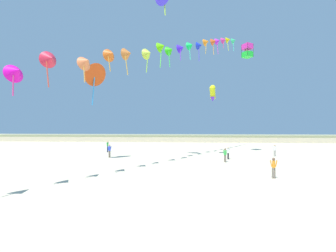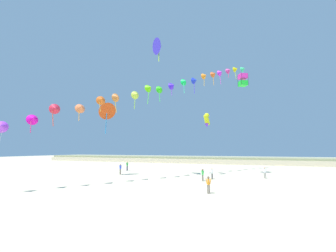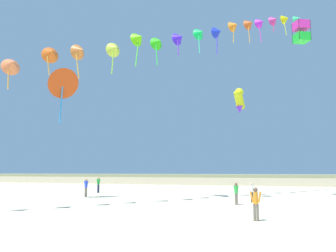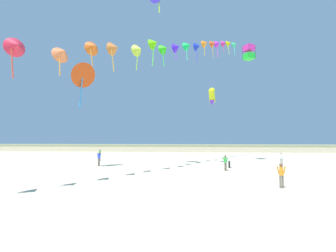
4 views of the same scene
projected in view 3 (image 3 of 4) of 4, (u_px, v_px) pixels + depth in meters
name	position (u px, v px, depth m)	size (l,w,h in m)	color
ground_plane	(110.00, 220.00, 16.99)	(240.00, 240.00, 0.00)	beige
dune_ridge	(252.00, 179.00, 63.28)	(120.00, 12.91, 1.80)	beige
person_near_left	(236.00, 192.00, 24.88)	(0.45, 0.41, 1.53)	#726656
person_near_right	(86.00, 186.00, 32.35)	(0.58, 0.29, 1.69)	#726656
person_mid_center	(256.00, 201.00, 16.82)	(0.55, 0.21, 1.56)	#726656
person_far_right	(252.00, 191.00, 26.83)	(0.32, 0.49, 1.50)	black
person_far_center	(98.00, 183.00, 38.83)	(0.24, 0.61, 1.74)	#282D4C
kite_banner_string	(171.00, 37.00, 29.78)	(21.14, 34.84, 21.02)	#A93FE3
large_kite_mid_trail	(62.00, 82.00, 31.29)	(3.09, 3.33, 5.08)	#D94413
large_kite_high_solo	(301.00, 32.00, 33.69)	(1.69, 1.69, 2.00)	green
large_kite_outer_drift	(239.00, 99.00, 32.01)	(1.09, 1.47, 2.28)	yellow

